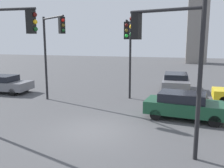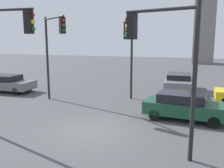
# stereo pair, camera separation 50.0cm
# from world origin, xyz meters

# --- Properties ---
(ground_plane) EXTENTS (103.33, 103.33, 0.00)m
(ground_plane) POSITION_xyz_m (0.00, 0.00, 0.00)
(ground_plane) COLOR #4C4C4F
(traffic_light_0) EXTENTS (0.73, 3.77, 5.64)m
(traffic_light_0) POSITION_xyz_m (0.52, 5.49, 4.05)
(traffic_light_0) COLOR black
(traffic_light_0) RESTS_ON ground_plane
(traffic_light_1) EXTENTS (2.79, 1.05, 5.71)m
(traffic_light_1) POSITION_xyz_m (3.40, -1.27, 4.00)
(traffic_light_1) COLOR black
(traffic_light_1) RESTS_ON ground_plane
(traffic_light_2) EXTENTS (2.65, 2.15, 5.93)m
(traffic_light_2) POSITION_xyz_m (-4.44, 4.36, 4.24)
(traffic_light_2) COLOR black
(traffic_light_2) RESTS_ON ground_plane
(car_1) EXTENTS (4.80, 2.12, 1.43)m
(car_1) POSITION_xyz_m (-10.44, 6.38, 0.75)
(car_1) COLOR slate
(car_1) RESTS_ON ground_plane
(car_2) EXTENTS (2.29, 4.81, 1.47)m
(car_2) POSITION_xyz_m (3.53, 11.15, 0.79)
(car_2) COLOR slate
(car_2) RESTS_ON ground_plane
(car_3) EXTENTS (4.59, 2.36, 1.48)m
(car_3) POSITION_xyz_m (4.22, 3.21, 0.77)
(car_3) COLOR #19472D
(car_3) RESTS_ON ground_plane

